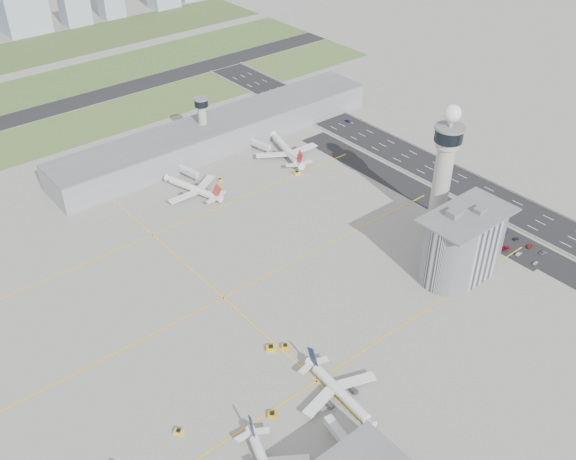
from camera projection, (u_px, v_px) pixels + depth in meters
ground at (340, 295)px, 275.19m from camera, size 1000.00×1000.00×0.00m
grass_strip_0 at (74, 128)px, 406.86m from camera, size 480.00×50.00×0.08m
grass_strip_1 at (29, 92)px, 454.23m from camera, size 480.00×60.00×0.08m
runway at (50, 110)px, 430.22m from camera, size 480.00×22.00×0.10m
highway at (500, 203)px, 335.09m from camera, size 28.00×500.00×0.10m
barrier_left at (484, 211)px, 327.48m from camera, size 0.60×500.00×1.20m
barrier_right at (516, 193)px, 342.07m from camera, size 0.60×500.00×1.20m
landside_road at (487, 229)px, 315.75m from camera, size 18.00×260.00×0.08m
parking_lot at (505, 241)px, 307.12m from camera, size 20.00×44.00×0.10m
taxiway_line_h_0 at (317, 381)px, 235.40m from camera, size 260.00×0.60×0.01m
taxiway_line_h_1 at (223, 298)px, 273.30m from camera, size 260.00×0.60×0.01m
taxiway_line_h_2 at (153, 235)px, 311.19m from camera, size 260.00×0.60×0.01m
taxiway_line_v at (223, 298)px, 273.30m from camera, size 0.60×260.00×0.01m
control_tower at (444, 164)px, 297.65m from camera, size 14.00×14.00×64.50m
secondary_tower at (203, 119)px, 374.77m from camera, size 8.60×8.60×31.90m
admin_building at (463, 244)px, 279.61m from camera, size 42.00×24.00×33.50m
terminal_pier at (220, 132)px, 384.98m from camera, size 210.00×32.00×15.80m
airplane_near_c at (341, 388)px, 225.94m from camera, size 34.61×39.83×10.53m
airplane_far_a at (192, 184)px, 339.82m from camera, size 43.85×48.08×11.32m
airplane_far_b at (286, 145)px, 374.44m from camera, size 50.46×54.93×12.73m
jet_bridge_near_2 at (350, 452)px, 207.41m from camera, size 5.39×14.31×5.70m
jet_bridge_far_0 at (180, 170)px, 357.97m from camera, size 5.39×14.31×5.70m
jet_bridge_far_1 at (252, 143)px, 384.02m from camera, size 5.39×14.31×5.70m
tug_0 at (179, 432)px, 216.08m from camera, size 3.52×3.81×1.83m
tug_1 at (272, 414)px, 221.95m from camera, size 3.83×3.81×1.86m
tug_2 at (271, 348)px, 247.83m from camera, size 4.45×4.19×2.13m
tug_3 at (285, 346)px, 248.73m from camera, size 3.77×3.63×1.81m
tug_4 at (220, 180)px, 352.89m from camera, size 2.82×3.36×1.67m
tug_5 at (297, 173)px, 358.80m from camera, size 3.89×3.02×2.03m
car_lot_0 at (535, 263)px, 292.40m from camera, size 3.32×1.49×1.11m
car_lot_1 at (519, 254)px, 297.98m from camera, size 3.98×1.46×1.30m
car_lot_2 at (506, 248)px, 301.52m from camera, size 4.67×2.21×1.29m
car_lot_3 at (488, 240)px, 307.02m from camera, size 4.44×2.07×1.26m
car_lot_4 at (480, 232)px, 312.42m from camera, size 3.29×1.39×1.11m
car_lot_5 at (471, 227)px, 315.69m from camera, size 3.88×1.65×1.25m
car_lot_6 at (543, 253)px, 298.79m from camera, size 4.23×2.22×1.13m
car_lot_7 at (530, 246)px, 302.83m from camera, size 4.22×1.73×1.22m
car_lot_8 at (516, 239)px, 307.85m from camera, size 3.53×1.89×1.14m
car_lot_9 at (505, 232)px, 312.30m from camera, size 4.10×1.72×1.32m
car_lot_10 at (493, 227)px, 316.09m from camera, size 4.54×2.37×1.22m
car_lot_11 at (486, 221)px, 320.07m from camera, size 3.79×1.55×1.10m
car_hw_1 at (441, 174)px, 358.82m from camera, size 1.45×3.76×1.22m
car_hw_2 at (348, 121)px, 414.41m from camera, size 2.24×4.36×1.18m
car_hw_4 at (275, 97)px, 445.87m from camera, size 1.93×3.67×1.19m
skyline_bldg_10 at (75, 9)px, 573.01m from camera, size 23.01×18.41×27.75m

